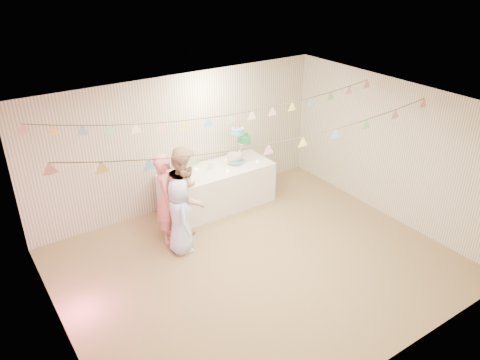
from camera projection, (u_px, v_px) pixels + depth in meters
floor at (257, 264)px, 7.60m from camera, size 6.00×6.00×0.00m
ceiling at (260, 111)px, 6.43m from camera, size 6.00×6.00×0.00m
back_wall at (181, 142)px, 8.87m from camera, size 6.00×6.00×0.00m
front_wall at (391, 284)px, 5.16m from camera, size 6.00×6.00×0.00m
left_wall at (53, 262)px, 5.52m from camera, size 5.00×5.00×0.00m
right_wall at (392, 150)px, 8.51m from camera, size 5.00×5.00×0.00m
table at (217, 188)px, 9.12m from camera, size 2.19×0.88×0.82m
cake_stand at (239, 147)px, 9.11m from camera, size 0.66×0.39×0.74m
cake_bottom at (235, 163)px, 9.12m from camera, size 0.31×0.31×0.15m
cake_middle at (244, 145)px, 9.28m from camera, size 0.27×0.27×0.22m
cake_top_tier at (238, 136)px, 8.95m from camera, size 0.25×0.25×0.19m
platter at (192, 180)px, 8.65m from camera, size 0.35×0.35×0.02m
posy at (211, 169)px, 8.92m from camera, size 0.13×0.13×0.15m
person_adult_a at (167, 198)px, 7.90m from camera, size 0.62×0.71×1.63m
person_adult_b at (186, 196)px, 7.82m from camera, size 1.08×1.09×1.77m
person_child at (180, 216)px, 7.68m from camera, size 0.55×0.72×1.32m
bunting_back at (219, 108)px, 7.36m from camera, size 5.60×1.10×0.40m
bunting_front at (269, 135)px, 6.41m from camera, size 5.60×0.90×0.36m
tealight_0 at (183, 181)px, 8.42m from camera, size 0.04×0.04×0.03m
tealight_1 at (196, 169)px, 8.89m from camera, size 0.04×0.04×0.03m
tealight_2 at (227, 171)px, 8.82m from camera, size 0.04×0.04×0.03m
tealight_3 at (226, 160)px, 9.27m from camera, size 0.04×0.04×0.03m
tealight_4 at (257, 161)px, 9.21m from camera, size 0.04×0.04×0.03m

